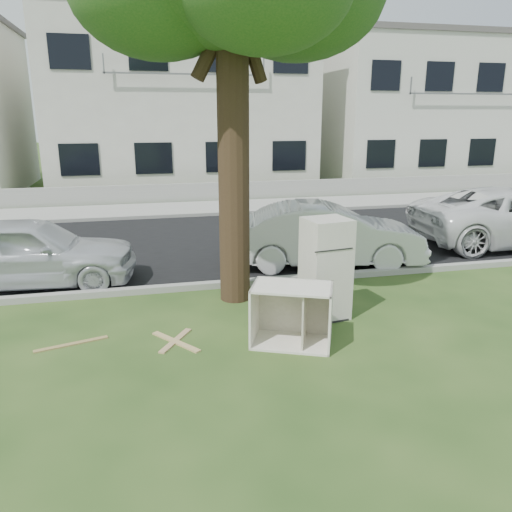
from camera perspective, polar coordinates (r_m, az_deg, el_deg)
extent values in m
plane|color=#244117|center=(7.62, 3.20, -9.23)|extent=(120.00, 120.00, 0.00)
cube|color=black|center=(13.17, -4.12, 1.63)|extent=(120.00, 7.00, 0.01)
cube|color=gray|center=(9.82, -0.80, -3.34)|extent=(120.00, 0.18, 0.12)
cube|color=gray|center=(16.60, -6.08, 4.53)|extent=(120.00, 0.18, 0.12)
cube|color=gray|center=(18.01, -6.67, 5.42)|extent=(120.00, 2.80, 0.01)
cube|color=gray|center=(19.53, -7.26, 7.23)|extent=(120.00, 0.15, 0.70)
cylinder|color=black|center=(8.58, -2.58, 11.64)|extent=(0.54, 0.54, 5.20)
cube|color=silver|center=(24.20, -8.83, 16.53)|extent=(11.00, 8.00, 7.20)
cube|color=#595451|center=(24.54, -9.23, 25.24)|extent=(11.22, 8.16, 0.24)
cube|color=silver|center=(27.87, 17.59, 15.27)|extent=(10.00, 8.00, 6.60)
cube|color=#595451|center=(28.09, 18.21, 22.24)|extent=(10.20, 8.16, 0.24)
cube|color=silver|center=(8.15, 7.95, -1.45)|extent=(0.77, 0.73, 1.65)
cube|color=silver|center=(7.26, 4.12, -6.73)|extent=(1.32, 1.10, 0.89)
cube|color=olive|center=(7.84, -20.33, -9.42)|extent=(1.02, 0.37, 0.02)
cube|color=tan|center=(7.52, -9.15, -9.66)|extent=(0.66, 0.85, 0.02)
cube|color=tan|center=(7.57, -9.17, -9.51)|extent=(0.54, 0.77, 0.02)
imported|color=silver|center=(11.05, 8.03, 2.41)|extent=(4.38, 2.21, 1.38)
imported|color=silver|center=(10.57, -24.55, 0.46)|extent=(4.14, 1.95, 1.37)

